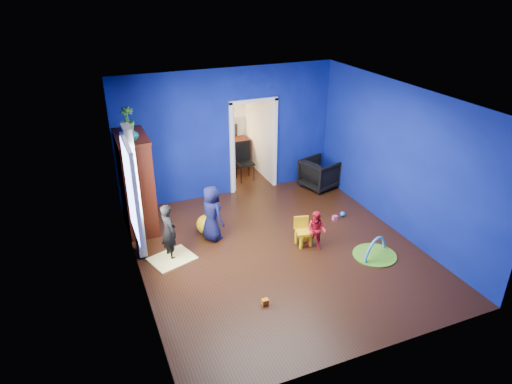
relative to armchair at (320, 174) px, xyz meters
name	(u,v)px	position (x,y,z in m)	size (l,w,h in m)	color
floor	(279,252)	(-2.09, -2.20, -0.35)	(5.00, 5.50, 0.01)	black
ceiling	(283,98)	(-2.09, -2.20, 2.55)	(5.00, 5.50, 0.01)	white
wall_back	(228,134)	(-2.09, 0.55, 1.10)	(5.00, 0.02, 2.90)	navy
wall_front	(376,266)	(-2.09, -4.95, 1.10)	(5.00, 0.02, 2.90)	navy
wall_left	(134,206)	(-4.59, -2.20, 1.10)	(0.02, 5.50, 2.90)	navy
wall_right	(399,160)	(0.41, -2.20, 1.10)	(0.02, 5.50, 2.90)	navy
alcove	(240,128)	(-1.49, 1.42, 0.90)	(1.00, 1.75, 2.50)	silver
armchair	(320,174)	(0.00, 0.00, 0.00)	(0.76, 0.78, 0.71)	black
child_black	(169,231)	(-3.99, -1.60, 0.18)	(0.39, 0.26, 1.07)	black
child_navy	(212,213)	(-3.09, -1.29, 0.20)	(0.54, 0.35, 1.11)	#10153B
toddler_red	(316,231)	(-1.41, -2.35, 0.03)	(0.37, 0.29, 0.77)	red
vase	(132,134)	(-4.30, -0.59, 1.73)	(0.23, 0.23, 0.24)	#0D636D
potted_plant	(127,120)	(-4.30, -0.07, 1.84)	(0.26, 0.26, 0.47)	#398932
tv_armoire	(136,183)	(-4.30, -0.29, 0.63)	(0.58, 1.14, 1.96)	#3A1909
crt_tv	(138,181)	(-4.26, -0.29, 0.67)	(0.46, 0.70, 0.54)	silver
yellow_blanket	(172,259)	(-3.99, -1.70, -0.34)	(0.75, 0.60, 0.03)	#F2E07A
hopper_ball	(206,224)	(-3.14, -1.04, -0.16)	(0.39, 0.39, 0.39)	yellow
kid_chair	(304,233)	(-1.56, -2.15, -0.10)	(0.28, 0.28, 0.50)	yellow
play_mat	(375,255)	(-0.52, -2.99, -0.34)	(0.79, 0.79, 0.02)	green
toy_arch	(375,255)	(-0.52, -2.99, -0.33)	(0.72, 0.72, 0.05)	#3F8CD8
window_left	(130,191)	(-4.58, -1.85, 1.20)	(0.03, 0.95, 1.55)	white
curtain	(135,193)	(-4.46, -1.30, 0.90)	(0.14, 0.42, 2.40)	slate
doorway	(253,147)	(-1.49, 0.55, 0.70)	(1.16, 0.10, 2.10)	white
study_desk	(232,153)	(-1.49, 2.06, 0.02)	(0.88, 0.44, 0.75)	#3D140A
desk_monitor	(230,131)	(-1.49, 2.18, 0.60)	(0.40, 0.05, 0.32)	black
desk_lamp	(221,133)	(-1.77, 2.12, 0.58)	(0.14, 0.14, 0.14)	#FFD88C
folding_chair	(245,162)	(-1.49, 1.10, 0.11)	(0.40, 0.40, 0.92)	black
book_shelf	(229,90)	(-1.49, 2.17, 1.67)	(0.88, 0.24, 0.04)	white
toy_0	(343,214)	(-0.26, -1.48, -0.30)	(0.11, 0.11, 0.11)	blue
toy_1	(265,302)	(-2.93, -3.48, -0.30)	(0.10, 0.08, 0.10)	orange
toy_2	(302,232)	(-1.43, -1.83, -0.30)	(0.11, 0.11, 0.11)	green
toy_3	(335,218)	(-0.50, -1.56, -0.30)	(0.10, 0.08, 0.10)	#C5498F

